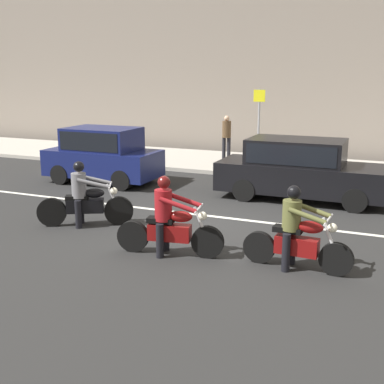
{
  "coord_description": "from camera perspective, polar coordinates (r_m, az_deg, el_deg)",
  "views": [
    {
      "loc": [
        4.2,
        -10.19,
        3.49
      ],
      "look_at": [
        0.28,
        -0.93,
        1.06
      ],
      "focal_mm": 45.89,
      "sensor_mm": 36.0,
      "label": 1
    }
  ],
  "objects": [
    {
      "name": "parked_hatchback_navy",
      "position": [
        16.25,
        -10.33,
        4.31
      ],
      "size": [
        3.69,
        1.76,
        1.8
      ],
      "color": "#11194C",
      "rests_on": "ground_plane"
    },
    {
      "name": "parked_sedan_black",
      "position": [
        14.13,
        12.5,
        2.65
      ],
      "size": [
        4.78,
        1.82,
        1.72
      ],
      "color": "black",
      "rests_on": "ground_plane"
    },
    {
      "name": "sidewalk_slab",
      "position": [
        18.98,
        9.77,
        3.02
      ],
      "size": [
        40.0,
        4.4,
        0.14
      ],
      "primitive_type": "cube",
      "color": "#A8A399",
      "rests_on": "ground_plane"
    },
    {
      "name": "lane_marking_stripe",
      "position": [
        12.7,
        -1.72,
        -2.34
      ],
      "size": [
        18.0,
        0.14,
        0.01
      ],
      "primitive_type": "cube",
      "color": "silver",
      "rests_on": "ground_plane"
    },
    {
      "name": "motorcycle_with_rider_olive",
      "position": [
        9.11,
        12.05,
        -4.94
      ],
      "size": [
        2.03,
        0.7,
        1.56
      ],
      "color": "black",
      "rests_on": "ground_plane"
    },
    {
      "name": "motorcycle_with_rider_gray",
      "position": [
        11.71,
        -12.39,
        -0.88
      ],
      "size": [
        2.04,
        1.17,
        1.54
      ],
      "color": "black",
      "rests_on": "ground_plane"
    },
    {
      "name": "building_facade",
      "position": [
        22.08,
        12.52,
        18.41
      ],
      "size": [
        40.0,
        1.4,
        10.92
      ],
      "primitive_type": "cube",
      "color": "slate",
      "rests_on": "ground_plane"
    },
    {
      "name": "motorcycle_with_rider_crimson",
      "position": [
        9.6,
        -2.71,
        -3.66
      ],
      "size": [
        2.16,
        0.75,
        1.59
      ],
      "color": "black",
      "rests_on": "ground_plane"
    },
    {
      "name": "street_sign_post",
      "position": [
        18.85,
        7.77,
        8.39
      ],
      "size": [
        0.44,
        0.08,
        2.8
      ],
      "color": "gray",
      "rests_on": "sidewalk_slab"
    },
    {
      "name": "pedestrian_bystander",
      "position": [
        19.2,
        4.03,
        6.66
      ],
      "size": [
        0.34,
        0.34,
        1.78
      ],
      "color": "black",
      "rests_on": "sidewalk_slab"
    },
    {
      "name": "ground_plane",
      "position": [
        11.56,
        0.5,
        -3.97
      ],
      "size": [
        80.0,
        80.0,
        0.0
      ],
      "primitive_type": "plane",
      "color": "#242424"
    }
  ]
}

